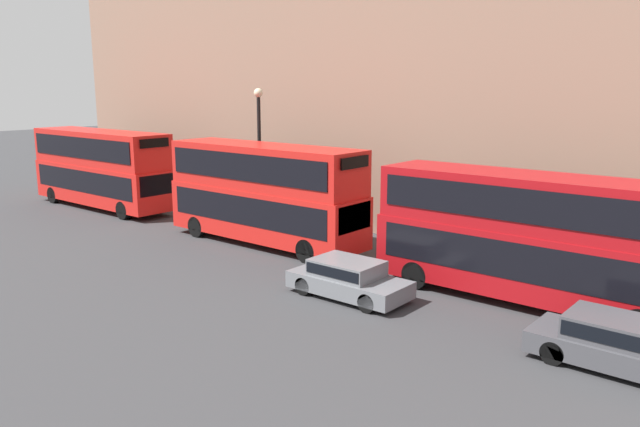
# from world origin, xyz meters

# --- Properties ---
(bus_leading) EXTENTS (2.59, 10.61, 4.32)m
(bus_leading) POSITION_xyz_m (1.60, 5.97, 2.38)
(bus_leading) COLOR #A80F14
(bus_leading) RESTS_ON ground
(bus_second_in_queue) EXTENTS (2.59, 10.18, 4.55)m
(bus_second_in_queue) POSITION_xyz_m (1.60, 18.31, 2.50)
(bus_second_in_queue) COLOR red
(bus_second_in_queue) RESTS_ON ground
(bus_third_in_queue) EXTENTS (2.59, 10.74, 4.55)m
(bus_third_in_queue) POSITION_xyz_m (1.60, 31.73, 2.50)
(bus_third_in_queue) COLOR red
(bus_third_in_queue) RESTS_ON ground
(car_dark_sedan) EXTENTS (1.84, 4.45, 1.35)m
(car_dark_sedan) POSITION_xyz_m (-1.80, 2.29, 0.72)
(car_dark_sedan) COLOR #47474C
(car_dark_sedan) RESTS_ON ground
(car_hatchback) EXTENTS (1.87, 4.22, 1.30)m
(car_hatchback) POSITION_xyz_m (-1.80, 10.98, 0.69)
(car_hatchback) COLOR slate
(car_hatchback) RESTS_ON ground
(street_lamp) EXTENTS (0.44, 0.44, 7.01)m
(street_lamp) POSITION_xyz_m (3.79, 20.79, 4.29)
(street_lamp) COLOR black
(street_lamp) RESTS_ON ground
(pedestrian) EXTENTS (0.36, 0.36, 1.65)m
(pedestrian) POSITION_xyz_m (4.41, 28.50, 0.76)
(pedestrian) COLOR maroon
(pedestrian) RESTS_ON ground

